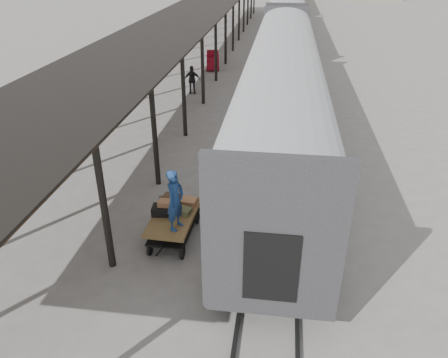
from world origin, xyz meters
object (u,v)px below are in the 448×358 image
baggage_cart (174,221)px  porter (175,200)px  pedestrian (192,80)px  luggage_tug (213,61)px

baggage_cart → porter: porter is taller
porter → pedestrian: 16.19m
luggage_tug → pedestrian: bearing=-102.2°
baggage_cart → porter: 1.34m
porter → pedestrian: (-2.74, 15.93, -0.93)m
luggage_tug → pedestrian: (-0.29, -6.28, 0.26)m
baggage_cart → pedestrian: size_ratio=1.41×
baggage_cart → luggage_tug: luggage_tug is taller
baggage_cart → luggage_tug: 21.67m
luggage_tug → pedestrian: size_ratio=0.94×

